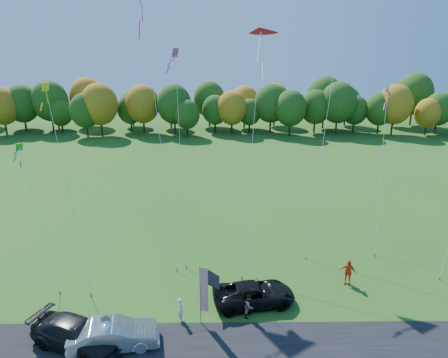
{
  "coord_description": "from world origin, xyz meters",
  "views": [
    {
      "loc": [
        -0.28,
        -21.52,
        16.15
      ],
      "look_at": [
        0.0,
        6.0,
        7.0
      ],
      "focal_mm": 32.0,
      "sensor_mm": 36.0,
      "label": 1
    }
  ],
  "objects_px": {
    "black_suv": "(254,294)",
    "silver_sedan": "(114,335)",
    "feather_flag": "(203,289)",
    "person_east": "(348,272)"
  },
  "relations": [
    {
      "from": "black_suv",
      "to": "silver_sedan",
      "type": "height_order",
      "value": "silver_sedan"
    },
    {
      "from": "silver_sedan",
      "to": "feather_flag",
      "type": "xyz_separation_m",
      "value": [
        4.93,
        2.04,
        1.61
      ]
    },
    {
      "from": "black_suv",
      "to": "feather_flag",
      "type": "bearing_deg",
      "value": 110.95
    },
    {
      "from": "person_east",
      "to": "feather_flag",
      "type": "relative_size",
      "value": 0.47
    },
    {
      "from": "person_east",
      "to": "silver_sedan",
      "type": "bearing_deg",
      "value": -133.2
    },
    {
      "from": "black_suv",
      "to": "silver_sedan",
      "type": "distance_m",
      "value": 9.06
    },
    {
      "from": "person_east",
      "to": "feather_flag",
      "type": "distance_m",
      "value": 11.05
    },
    {
      "from": "silver_sedan",
      "to": "feather_flag",
      "type": "relative_size",
      "value": 1.25
    },
    {
      "from": "silver_sedan",
      "to": "person_east",
      "type": "xyz_separation_m",
      "value": [
        15.04,
        6.25,
        0.11
      ]
    },
    {
      "from": "silver_sedan",
      "to": "person_east",
      "type": "height_order",
      "value": "person_east"
    }
  ]
}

